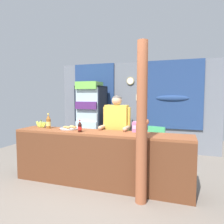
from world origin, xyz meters
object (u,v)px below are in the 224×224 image
drink_fridge (91,114)px  pastry_tray (70,128)px  plastic_lawn_chair (158,141)px  soda_bottle_iced_tea (48,122)px  banana_bunch (41,124)px  stall_counter (97,154)px  timber_post (142,127)px  snack_box_wafer (139,127)px  bottle_shelf_rack (121,131)px  shopkeeper (117,126)px  soda_bottle_cola (80,127)px

drink_fridge → pastry_tray: size_ratio=5.29×
plastic_lawn_chair → soda_bottle_iced_tea: 2.61m
banana_bunch → plastic_lawn_chair: bearing=36.6°
stall_counter → plastic_lawn_chair: 1.99m
timber_post → snack_box_wafer: 0.62m
stall_counter → soda_bottle_iced_tea: size_ratio=10.71×
banana_bunch → stall_counter: bearing=-9.1°
timber_post → plastic_lawn_chair: 2.17m
bottle_shelf_rack → stall_counter: bearing=-84.4°
drink_fridge → banana_bunch: 1.89m
timber_post → shopkeeper: timber_post is taller
soda_bottle_iced_tea → snack_box_wafer: size_ratio=1.38×
soda_bottle_iced_tea → banana_bunch: bearing=166.2°
plastic_lawn_chair → soda_bottle_cola: (-1.17, -1.82, 0.55)m
soda_bottle_cola → pastry_tray: 0.40m
snack_box_wafer → banana_bunch: snack_box_wafer is taller
shopkeeper → soda_bottle_iced_tea: (-1.26, -0.40, 0.07)m
pastry_tray → banana_bunch: 0.65m
soda_bottle_iced_tea → stall_counter: bearing=-8.2°
timber_post → plastic_lawn_chair: bearing=89.0°
plastic_lawn_chair → snack_box_wafer: (-0.19, -1.49, 0.55)m
stall_counter → drink_fridge: drink_fridge is taller
snack_box_wafer → banana_bunch: bearing=-176.9°
plastic_lawn_chair → drink_fridge: bearing=171.5°
timber_post → drink_fridge: 3.01m
timber_post → drink_fridge: (-1.86, 2.36, -0.05)m
drink_fridge → bottle_shelf_rack: 0.99m
soda_bottle_iced_tea → shopkeeper: bearing=17.6°
plastic_lawn_chair → soda_bottle_cola: 2.23m
shopkeeper → soda_bottle_iced_tea: 1.32m
soda_bottle_cola → snack_box_wafer: 1.03m
drink_fridge → plastic_lawn_chair: size_ratio=2.28×
snack_box_wafer → plastic_lawn_chair: bearing=82.6°
soda_bottle_iced_tea → snack_box_wafer: bearing=5.2°
bottle_shelf_rack → pastry_tray: size_ratio=2.98×
shopkeeper → snack_box_wafer: bearing=-26.8°
snack_box_wafer → pastry_tray: snack_box_wafer is taller
plastic_lawn_chair → soda_bottle_iced_tea: (-1.94, -1.64, 0.58)m
stall_counter → shopkeeper: 0.72m
timber_post → bottle_shelf_rack: (-1.05, 2.61, -0.56)m
timber_post → banana_bunch: (-2.11, 0.48, -0.12)m
banana_bunch → soda_bottle_cola: bearing=-12.8°
timber_post → snack_box_wafer: bearing=104.8°
banana_bunch → pastry_tray: bearing=-0.0°
shopkeeper → drink_fridge: bearing=128.7°
plastic_lawn_chair → banana_bunch: bearing=-143.4°
stall_counter → plastic_lawn_chair: stall_counter is taller
bottle_shelf_rack → drink_fridge: bearing=-163.0°
bottle_shelf_rack → pastry_tray: bottle_shelf_rack is taller
stall_counter → timber_post: 1.02m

